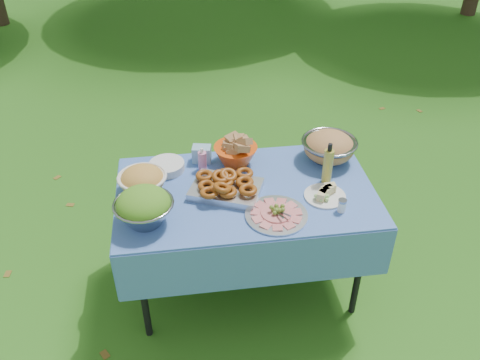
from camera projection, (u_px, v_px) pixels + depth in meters
name	position (u px, v px, depth m)	size (l,w,h in m)	color
ground	(245.00, 283.00, 3.34)	(80.00, 80.00, 0.00)	#15370A
picnic_table	(245.00, 240.00, 3.11)	(1.46, 0.86, 0.76)	#81AEF9
salad_bowl	(144.00, 207.00, 2.60)	(0.31, 0.31, 0.20)	gray
pasta_bowl_white	(142.00, 180.00, 2.84)	(0.27, 0.27, 0.15)	silver
plate_stack	(167.00, 166.00, 3.04)	(0.21, 0.21, 0.05)	silver
wipes_box	(202.00, 154.00, 3.10)	(0.11, 0.08, 0.10)	#81B3CE
sanitizer_bottle	(202.00, 159.00, 3.02)	(0.05, 0.05, 0.15)	pink
bread_bowl	(236.00, 150.00, 3.07)	(0.26, 0.26, 0.18)	#DE4C10
pasta_bowl_steel	(329.00, 147.00, 3.10)	(0.34, 0.34, 0.18)	gray
fried_tray	(226.00, 186.00, 2.85)	(0.38, 0.27, 0.09)	silver
charcuterie_platter	(277.00, 210.00, 2.68)	(0.34, 0.34, 0.08)	silver
oil_bottle	(328.00, 163.00, 2.88)	(0.06, 0.06, 0.26)	#AAA239
cheese_plate	(325.00, 192.00, 2.82)	(0.23, 0.23, 0.06)	silver
shaker	(342.00, 205.00, 2.72)	(0.05, 0.05, 0.08)	white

